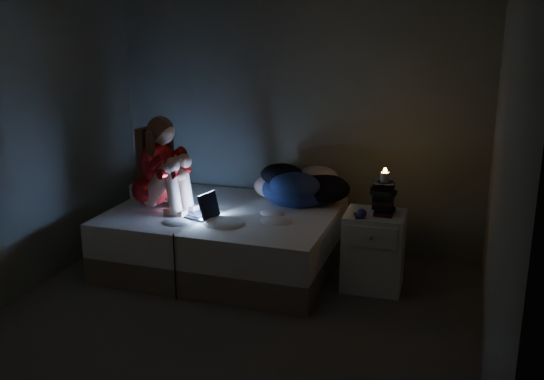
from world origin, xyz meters
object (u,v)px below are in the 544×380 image
at_px(bed, 224,239).
at_px(woman, 150,162).
at_px(candle, 385,178).
at_px(nightstand, 374,250).
at_px(phone, 359,216).
at_px(laptop, 196,203).

height_order(bed, woman, woman).
bearing_deg(candle, nightstand, -163.55).
xyz_separation_m(nightstand, phone, (-0.12, -0.12, 0.33)).
bearing_deg(laptop, bed, 68.32).
height_order(bed, phone, phone).
xyz_separation_m(woman, candle, (2.05, 0.15, -0.01)).
xyz_separation_m(woman, nightstand, (1.99, 0.13, -0.64)).
relative_size(nightstand, candle, 8.15).
distance_m(laptop, nightstand, 1.57).
bearing_deg(phone, nightstand, 29.40).
xyz_separation_m(woman, phone, (1.87, 0.01, -0.31)).
height_order(laptop, candle, candle).
bearing_deg(woman, phone, 12.13).
xyz_separation_m(candle, phone, (-0.18, -0.14, -0.30)).
xyz_separation_m(bed, candle, (1.41, 0.01, 0.68)).
distance_m(nightstand, candle, 0.63).
bearing_deg(bed, laptop, -125.79).
distance_m(laptop, phone, 1.40).
distance_m(woman, laptop, 0.57).
height_order(nightstand, phone, phone).
relative_size(woman, nightstand, 1.31).
height_order(woman, phone, woman).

